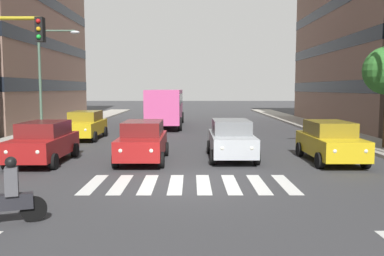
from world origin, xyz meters
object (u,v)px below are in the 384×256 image
at_px(motorcycle_with_rider, 9,197).
at_px(car_3, 44,142).
at_px(car_row2_0, 85,125).
at_px(bus_behind_traffic, 166,104).
at_px(car_0, 330,141).
at_px(car_1, 231,139).
at_px(street_lamp_right, 47,71).
at_px(car_2, 143,141).

bearing_deg(motorcycle_with_rider, car_3, -75.58).
xyz_separation_m(car_row2_0, bus_behind_traffic, (-4.44, -8.64, 0.97)).
bearing_deg(car_0, car_3, 0.90).
bearing_deg(car_3, bus_behind_traffic, -103.90).
relative_size(car_0, car_1, 1.00).
relative_size(motorcycle_with_rider, street_lamp_right, 0.25).
xyz_separation_m(car_1, car_2, (3.85, 0.65, 0.00)).
xyz_separation_m(car_2, bus_behind_traffic, (-0.00, -16.32, 0.97)).
xyz_separation_m(car_2, car_3, (4.12, 0.32, 0.00)).
distance_m(car_1, car_2, 3.90).
bearing_deg(car_0, street_lamp_right, -28.58).
height_order(bus_behind_traffic, street_lamp_right, street_lamp_right).
height_order(car_3, street_lamp_right, street_lamp_right).
xyz_separation_m(car_row2_0, motorcycle_with_rider, (-2.33, 15.81, -0.24)).
distance_m(bus_behind_traffic, street_lamp_right, 11.06).
bearing_deg(motorcycle_with_rider, car_1, -124.15).
relative_size(car_1, car_3, 1.00).
distance_m(car_row2_0, bus_behind_traffic, 9.76).
bearing_deg(car_3, car_1, -173.08).
bearing_deg(car_1, street_lamp_right, -34.33).
xyz_separation_m(car_1, car_3, (7.97, 0.97, 0.00)).
xyz_separation_m(car_3, bus_behind_traffic, (-4.12, -16.64, 0.97)).
distance_m(car_1, car_row2_0, 10.87).
xyz_separation_m(car_1, bus_behind_traffic, (3.85, -15.68, 0.97)).
height_order(bus_behind_traffic, motorcycle_with_rider, bus_behind_traffic).
relative_size(car_2, motorcycle_with_rider, 2.72).
distance_m(car_1, car_3, 8.02).
xyz_separation_m(car_3, motorcycle_with_rider, (-2.01, 7.81, -0.24)).
relative_size(car_1, car_2, 1.00).
distance_m(car_2, motorcycle_with_rider, 8.40).
relative_size(car_row2_0, motorcycle_with_rider, 2.72).
bearing_deg(car_row2_0, car_2, 120.00).
height_order(car_2, bus_behind_traffic, bus_behind_traffic).
bearing_deg(bus_behind_traffic, car_0, 115.83).
bearing_deg(car_0, bus_behind_traffic, -64.17).
bearing_deg(bus_behind_traffic, car_2, 90.00).
height_order(car_0, bus_behind_traffic, bus_behind_traffic).
height_order(car_3, car_row2_0, same).
distance_m(car_row2_0, street_lamp_right, 4.06).
bearing_deg(car_0, car_1, -10.67).
bearing_deg(car_2, motorcycle_with_rider, 75.46).
bearing_deg(street_lamp_right, bus_behind_traffic, -128.82).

